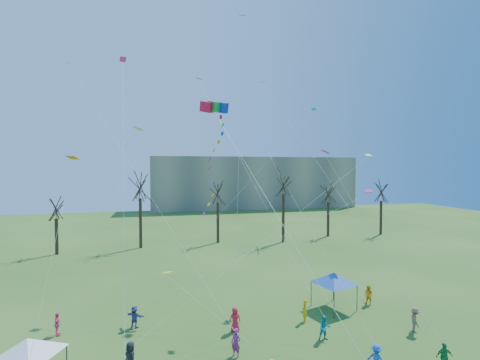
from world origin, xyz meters
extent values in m
cube|color=gray|center=(22.00, 82.00, 7.50)|extent=(60.00, 14.00, 15.00)
cylinder|color=black|center=(-18.92, 34.35, 2.46)|extent=(0.44, 0.44, 4.92)
cylinder|color=black|center=(-8.03, 35.71, 3.66)|extent=(0.44, 0.44, 7.32)
cylinder|color=black|center=(3.63, 36.58, 3.17)|extent=(0.44, 0.44, 6.34)
cylinder|color=black|center=(13.81, 34.61, 3.82)|extent=(0.44, 0.44, 7.64)
cylinder|color=black|center=(22.97, 37.16, 2.94)|extent=(0.44, 0.44, 5.87)
cylinder|color=black|center=(32.87, 36.50, 3.01)|extent=(0.44, 0.44, 6.01)
cube|color=red|center=(-1.84, 7.56, 15.90)|extent=(0.97, 1.07, 0.93)
cube|color=green|center=(-1.34, 7.56, 15.90)|extent=(0.97, 1.07, 0.93)
cube|color=#1031C8|center=(-0.84, 7.56, 15.90)|extent=(0.97, 1.07, 0.93)
cylinder|color=white|center=(1.58, 2.49, 8.85)|extent=(0.02, 0.02, 17.22)
cylinder|color=#3F3F44|center=(-12.35, 5.47, 1.03)|extent=(0.09, 0.09, 2.06)
pyramid|color=white|center=(-11.70, 3.79, 2.50)|extent=(3.59, 3.59, 0.88)
cylinder|color=#3F3F44|center=(8.20, 8.23, 1.06)|extent=(0.09, 0.09, 2.11)
cylinder|color=#3F3F44|center=(10.70, 9.00, 1.06)|extent=(0.09, 0.09, 2.11)
cylinder|color=#3F3F44|center=(7.43, 10.73, 1.06)|extent=(0.09, 0.09, 2.11)
cylinder|color=#3F3F44|center=(9.93, 11.50, 1.06)|extent=(0.09, 0.09, 2.11)
pyramid|color=#2152A9|center=(9.06, 9.87, 2.57)|extent=(3.85, 3.85, 0.91)
imported|color=blue|center=(7.03, 1.26, 0.82)|extent=(1.14, 1.21, 1.64)
imported|color=#1D8846|center=(11.06, 0.62, 0.80)|extent=(1.00, 0.61, 1.60)
imported|color=black|center=(-6.68, 4.47, 0.90)|extent=(0.92, 1.04, 1.79)
imported|color=#8E2371|center=(-0.45, 4.70, 0.88)|extent=(0.75, 0.75, 1.75)
imported|color=#0B939E|center=(5.89, 5.33, 0.84)|extent=(0.89, 0.74, 1.67)
imported|color=brown|center=(12.73, 4.86, 0.88)|extent=(1.06, 1.30, 1.76)
imported|color=#FF548A|center=(-12.09, 10.10, 0.80)|extent=(0.49, 0.98, 1.61)
imported|color=#424890|center=(-6.91, 10.12, 0.80)|extent=(1.49, 1.23, 1.60)
imported|color=red|center=(0.18, 7.87, 0.87)|extent=(0.87, 0.59, 1.74)
imported|color=#E6AB0C|center=(5.68, 8.16, 0.85)|extent=(0.70, 0.74, 1.70)
imported|color=#F3AA19|center=(12.38, 9.87, 0.84)|extent=(0.94, 1.02, 1.67)
cube|color=orange|center=(-10.31, 7.68, 12.39)|extent=(0.77, 0.89, 0.21)
cylinder|color=white|center=(-10.74, 4.71, 6.85)|extent=(0.01, 0.01, 12.26)
cube|color=#EE27A3|center=(-7.78, 12.70, 20.28)|extent=(0.57, 0.67, 0.25)
cylinder|color=white|center=(-7.15, 6.42, 10.79)|extent=(0.01, 0.01, 22.46)
cube|color=#DEF71A|center=(-4.62, 5.29, 5.40)|extent=(0.81, 0.82, 0.18)
cylinder|color=white|center=(-1.92, 3.32, 3.35)|extent=(0.01, 0.01, 7.65)
cube|color=#1BCFAB|center=(3.85, 12.22, 13.55)|extent=(0.58, 0.48, 0.28)
cylinder|color=white|center=(5.44, 6.74, 7.42)|extent=(0.01, 0.01, 16.46)
cube|color=blue|center=(5.32, 18.31, 20.73)|extent=(0.89, 0.94, 0.27)
cylinder|color=white|center=(8.19, 9.47, 11.01)|extent=(0.01, 0.01, 26.61)
cube|color=#D41A4D|center=(9.25, 5.50, 10.14)|extent=(0.73, 0.76, 0.19)
cylinder|color=white|center=(-1.07, 5.03, 5.72)|extent=(0.01, 0.01, 22.32)
cube|color=#BAEE38|center=(15.15, 14.31, 13.05)|extent=(0.64, 0.78, 0.25)
cylinder|color=white|center=(4.23, 9.39, 7.17)|extent=(0.01, 0.01, 26.50)
cube|color=#B836BD|center=(-13.61, 20.34, 21.93)|extent=(0.69, 0.78, 0.20)
cylinder|color=white|center=(-7.03, 12.52, 11.62)|extent=(0.01, 0.01, 28.76)
cube|color=red|center=(-0.95, 20.98, 21.35)|extent=(0.76, 0.72, 0.21)
cylinder|color=white|center=(2.47, 13.15, 11.32)|extent=(0.01, 0.01, 26.03)
cube|color=#E32585|center=(6.65, 6.91, 12.93)|extent=(0.63, 0.54, 0.29)
cylinder|color=white|center=(9.69, 5.89, 7.11)|extent=(0.01, 0.01, 12.93)
cube|color=yellow|center=(-6.52, 9.69, 14.56)|extent=(0.77, 0.67, 0.25)
cylinder|color=white|center=(-9.30, 9.90, 7.93)|extent=(0.01, 0.01, 14.02)
cube|color=#18B49A|center=(10.78, 17.48, 17.95)|extent=(0.77, 0.82, 0.17)
cylinder|color=white|center=(1.93, 13.80, 9.62)|extent=(0.01, 0.01, 25.12)
cube|color=blue|center=(1.81, 12.47, 24.58)|extent=(0.53, 0.63, 0.34)
cylinder|color=white|center=(0.99, 10.17, 12.94)|extent=(0.01, 0.01, 23.39)
camera|label=1|loc=(-4.81, -15.20, 11.72)|focal=25.00mm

